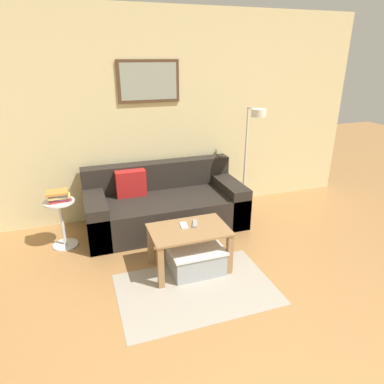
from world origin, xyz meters
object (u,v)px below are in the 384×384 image
(couch, at_px, (164,205))
(coffee_table, at_px, (189,238))
(book_stack, at_px, (59,196))
(cell_phone, at_px, (184,225))
(storage_bin, at_px, (196,258))
(remote_control, at_px, (195,224))
(side_table, at_px, (62,219))
(floor_lamp, at_px, (252,140))

(couch, bearing_deg, coffee_table, -90.61)
(book_stack, height_order, cell_phone, book_stack)
(storage_bin, distance_m, cell_phone, 0.35)
(coffee_table, xyz_separation_m, book_stack, (-1.18, 0.87, 0.27))
(couch, height_order, remote_control, couch)
(couch, xyz_separation_m, cell_phone, (-0.04, -0.93, 0.18))
(storage_bin, relative_size, side_table, 0.97)
(coffee_table, distance_m, book_stack, 1.49)
(book_stack, bearing_deg, couch, 6.67)
(side_table, bearing_deg, storage_bin, -36.41)
(couch, height_order, floor_lamp, floor_lamp)
(couch, relative_size, storage_bin, 3.60)
(side_table, bearing_deg, book_stack, -15.92)
(side_table, bearing_deg, couch, 6.51)
(coffee_table, relative_size, book_stack, 2.98)
(storage_bin, height_order, cell_phone, cell_phone)
(floor_lamp, relative_size, book_stack, 5.48)
(coffee_table, relative_size, floor_lamp, 0.54)
(remote_control, bearing_deg, couch, 117.03)
(side_table, height_order, book_stack, book_stack)
(cell_phone, bearing_deg, storage_bin, -50.95)
(book_stack, bearing_deg, cell_phone, -34.42)
(coffee_table, distance_m, remote_control, 0.15)
(coffee_table, xyz_separation_m, remote_control, (0.08, 0.07, 0.11))
(couch, bearing_deg, side_table, -173.49)
(floor_lamp, relative_size, remote_control, 9.36)
(storage_bin, height_order, side_table, side_table)
(book_stack, distance_m, cell_phone, 1.40)
(floor_lamp, bearing_deg, side_table, -176.82)
(floor_lamp, xyz_separation_m, remote_control, (-1.10, -0.94, -0.54))
(floor_lamp, bearing_deg, storage_bin, -137.38)
(book_stack, relative_size, cell_phone, 1.83)
(coffee_table, bearing_deg, cell_phone, 108.43)
(couch, relative_size, cell_phone, 13.60)
(book_stack, bearing_deg, coffee_table, -36.41)
(floor_lamp, distance_m, book_stack, 2.40)
(coffee_table, height_order, cell_phone, cell_phone)
(floor_lamp, xyz_separation_m, cell_phone, (-1.22, -0.92, -0.55))
(couch, height_order, storage_bin, couch)
(couch, distance_m, book_stack, 1.25)
(storage_bin, xyz_separation_m, side_table, (-1.24, 0.91, 0.20))
(coffee_table, distance_m, storage_bin, 0.22)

